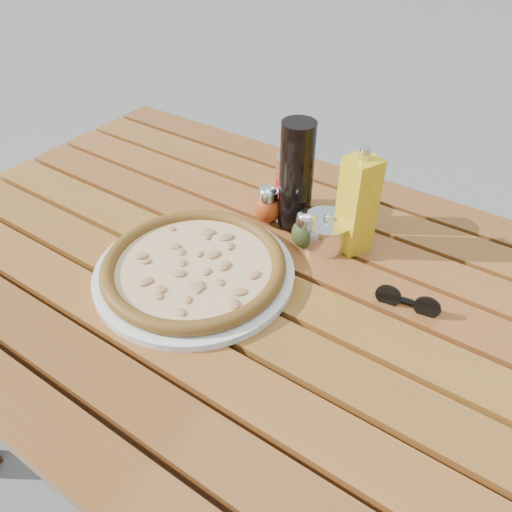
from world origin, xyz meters
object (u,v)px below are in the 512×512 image
Objects in this scene: dark_bottle at (296,176)px; sunglasses at (407,301)px; pizza at (194,266)px; oregano_shaker at (306,230)px; soda_can at (291,183)px; pepper_shaker at (268,205)px; plate at (195,272)px; parmesan_tin at (326,232)px; table at (250,304)px; olive_oil_cruet at (357,205)px.

dark_bottle reaches higher than sunglasses.
oregano_shaker reaches higher than pizza.
soda_can is (-0.04, 0.04, -0.05)m from dark_bottle.
dark_bottle is (0.05, 0.02, 0.07)m from pepper_shaker.
soda_can reaches higher than plate.
table is at bearing -114.17° from parmesan_tin.
plate is at bearing -122.77° from oregano_shaker.
oregano_shaker is 0.11m from dark_bottle.
pizza is (-0.00, 0.00, 0.02)m from plate.
pizza is 0.22m from pepper_shaker.
pepper_shaker is at bearing 157.48° from sunglasses.
dark_bottle reaches higher than oregano_shaker.
oregano_shaker is at bearing -139.88° from parmesan_tin.
olive_oil_cruet is (0.20, 0.24, 0.09)m from plate.
dark_bottle is 1.05× the size of olive_oil_cruet.
pizza is 4.63× the size of oregano_shaker.
sunglasses reaches higher than table.
oregano_shaker is 0.39× the size of olive_oil_cruet.
olive_oil_cruet is 1.91× the size of parmesan_tin.
oregano_shaker reaches higher than table.
olive_oil_cruet is 0.20m from sunglasses.
sunglasses is at bearing 21.45° from plate.
plate is 0.95× the size of pizza.
pizza is at bearing 180.00° from plate.
sunglasses is at bearing -25.15° from soda_can.
plate is 0.27m from dark_bottle.
olive_oil_cruet is at bearing 5.81° from pepper_shaker.
olive_oil_cruet is at bearing 50.42° from pizza.
olive_oil_cruet is (0.08, 0.05, 0.06)m from oregano_shaker.
oregano_shaker is 0.75× the size of parmesan_tin.
table is 0.26m from dark_bottle.
plate is at bearing -125.33° from parmesan_tin.
pepper_shaker is 1.00× the size of oregano_shaker.
pizza is at bearing -125.33° from parmesan_tin.
oregano_shaker is at bearing -43.37° from dark_bottle.
sunglasses is at bearing -21.40° from parmesan_tin.
oregano_shaker is at bearing 57.23° from pizza.
pizza is 0.32m from olive_oil_cruet.
soda_can is 0.36m from sunglasses.
pizza is 3.44× the size of sunglasses.
pizza is (-0.08, -0.06, 0.10)m from table.
pepper_shaker is at bearing 177.65° from parmesan_tin.
parmesan_tin is (-0.04, -0.02, -0.07)m from olive_oil_cruet.
pepper_shaker is 0.11m from oregano_shaker.
sunglasses is at bearing 16.50° from table.
soda_can reaches higher than parmesan_tin.
pepper_shaker is 0.19m from olive_oil_cruet.
plate is at bearing -167.17° from sunglasses.
sunglasses is (0.35, 0.14, -0.01)m from pizza.
soda_can is at bearing 103.40° from table.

